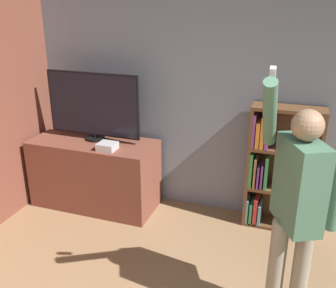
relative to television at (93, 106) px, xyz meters
name	(u,v)px	position (x,y,z in m)	size (l,w,h in m)	color
wall_back	(254,102)	(1.78, 0.36, 0.11)	(7.15, 0.09, 2.70)	gray
tv_ledge	(95,173)	(0.00, -0.07, -0.83)	(1.48, 0.64, 0.83)	brown
television	(93,106)	(0.00, 0.00, 0.00)	(1.14, 0.22, 0.80)	black
game_console	(107,146)	(0.28, -0.24, -0.37)	(0.20, 0.19, 0.08)	silver
bookshelf	(276,169)	(2.08, 0.18, -0.55)	(0.74, 0.28, 1.38)	brown
person	(297,201)	(2.31, -1.19, -0.18)	(0.58, 0.57, 2.05)	gray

